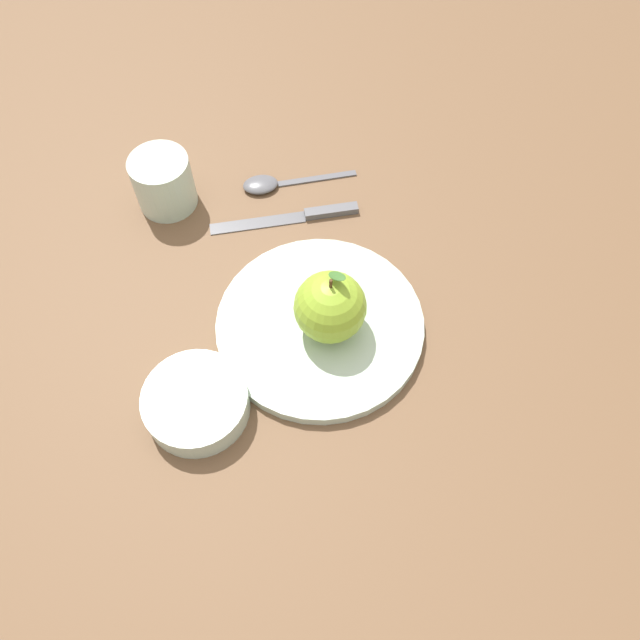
% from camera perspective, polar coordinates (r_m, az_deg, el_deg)
% --- Properties ---
extents(ground_plane, '(2.40, 2.40, 0.00)m').
position_cam_1_polar(ground_plane, '(0.78, -1.03, 1.76)').
color(ground_plane, brown).
extents(dinner_plate, '(0.25, 0.25, 0.02)m').
position_cam_1_polar(dinner_plate, '(0.76, -0.00, -0.43)').
color(dinner_plate, '#B2C6B2').
rests_on(dinner_plate, ground_plane).
extents(apple, '(0.08, 0.08, 0.10)m').
position_cam_1_polar(apple, '(0.71, 0.91, 1.17)').
color(apple, '#8CB22D').
rests_on(apple, dinner_plate).
extents(side_bowl, '(0.12, 0.12, 0.03)m').
position_cam_1_polar(side_bowl, '(0.71, -11.09, -7.20)').
color(side_bowl, '#B2C6B2').
rests_on(side_bowl, ground_plane).
extents(cup, '(0.08, 0.08, 0.08)m').
position_cam_1_polar(cup, '(0.87, -13.92, 12.08)').
color(cup, '#B2C6B2').
rests_on(cup, ground_plane).
extents(knife, '(0.17, 0.13, 0.01)m').
position_cam_1_polar(knife, '(0.86, -1.96, 9.28)').
color(knife, '#59595E').
rests_on(knife, ground_plane).
extents(spoon, '(0.14, 0.11, 0.01)m').
position_cam_1_polar(spoon, '(0.90, -4.32, 12.14)').
color(spoon, '#59595E').
rests_on(spoon, ground_plane).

